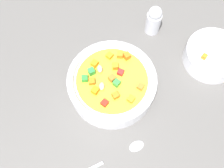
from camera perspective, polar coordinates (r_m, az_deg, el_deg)
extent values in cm
cube|color=#565451|center=(61.17, 0.00, -1.48)|extent=(140.00, 140.00, 2.00)
cylinder|color=white|center=(58.08, 0.00, -0.19)|extent=(18.73, 18.73, 4.74)
torus|color=white|center=(55.54, 0.00, 0.99)|extent=(19.03, 19.03, 1.43)
cylinder|color=gold|center=(55.74, 0.00, 0.89)|extent=(15.11, 15.11, 0.40)
cube|color=orange|center=(56.81, -3.76, 4.42)|extent=(1.56, 1.56, 1.07)
cube|color=orange|center=(55.10, 0.42, 1.46)|extent=(1.27, 1.27, 1.24)
cube|color=red|center=(55.77, 1.95, 2.40)|extent=(1.67, 1.67, 0.90)
cube|color=orange|center=(56.24, 0.68, 3.83)|extent=(1.72, 1.72, 1.31)
cube|color=orange|center=(53.41, 4.03, -3.26)|extent=(1.49, 1.49, 1.03)
cube|color=orange|center=(53.52, 0.75, -2.44)|extent=(1.44, 1.44, 1.15)
ellipsoid|color=beige|center=(56.09, -2.62, 3.27)|extent=(1.83, 2.07, 1.16)
cube|color=orange|center=(54.06, -3.91, -1.11)|extent=(1.56, 1.56, 1.32)
cube|color=green|center=(55.32, -5.86, 1.16)|extent=(1.72, 1.72, 1.12)
cube|color=orange|center=(54.66, 6.12, -0.54)|extent=(1.58, 1.58, 0.99)
cube|color=orange|center=(57.63, 1.67, 6.26)|extent=(1.76, 1.76, 1.29)
ellipsoid|color=#C9C08D|center=(54.52, -2.17, -0.50)|extent=(1.98, 2.05, 0.79)
cube|color=red|center=(53.03, -1.61, -4.07)|extent=(1.49, 1.49, 1.00)
cube|color=orange|center=(57.44, 3.21, 5.99)|extent=(1.40, 1.40, 1.46)
cube|color=green|center=(54.40, 0.77, 0.04)|extent=(1.50, 1.50, 1.37)
cube|color=orange|center=(57.68, -0.54, 6.08)|extent=(1.47, 1.47, 0.98)
cube|color=orange|center=(54.96, -4.33, 0.55)|extent=(1.71, 1.71, 1.04)
cube|color=green|center=(55.72, -4.43, 2.68)|extent=(1.49, 1.49, 1.48)
ellipsoid|color=silver|center=(56.20, 5.31, -13.00)|extent=(3.64, 2.78, 0.96)
cylinder|color=white|center=(66.19, 20.60, 5.60)|extent=(12.81, 12.81, 3.68)
torus|color=white|center=(64.51, 21.20, 6.51)|extent=(12.93, 12.93, 1.02)
cube|color=orange|center=(62.61, 19.13, 5.55)|extent=(1.30, 1.30, 1.08)
cylinder|color=silver|center=(66.76, 8.78, 12.78)|extent=(3.59, 3.59, 5.65)
sphere|color=silver|center=(63.94, 9.25, 14.74)|extent=(3.23, 3.23, 3.23)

